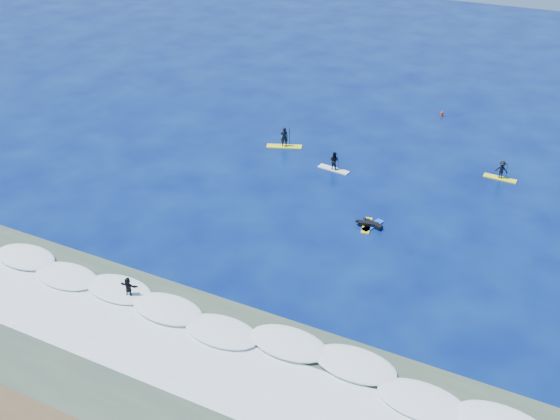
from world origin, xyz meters
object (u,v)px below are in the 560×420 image
at_px(prone_paddler_near, 367,224).
at_px(marker_buoy, 442,114).
at_px(sup_paddler_left, 284,140).
at_px(sup_paddler_center, 334,162).
at_px(sup_paddler_right, 501,171).
at_px(wave_surfer, 129,288).
at_px(prone_paddler_far, 373,225).

bearing_deg(prone_paddler_near, marker_buoy, -11.66).
height_order(sup_paddler_left, sup_paddler_center, sup_paddler_left).
bearing_deg(sup_paddler_right, marker_buoy, 127.52).
bearing_deg(marker_buoy, wave_surfer, -105.74).
distance_m(sup_paddler_right, prone_paddler_near, 14.31).
bearing_deg(prone_paddler_far, sup_paddler_right, -11.96).
bearing_deg(prone_paddler_near, wave_surfer, 132.08).
xyz_separation_m(sup_paddler_left, sup_paddler_right, (19.23, 2.47, 0.03)).
relative_size(sup_paddler_right, marker_buoy, 4.10).
bearing_deg(sup_paddler_left, sup_paddler_right, -13.96).
height_order(prone_paddler_near, prone_paddler_far, prone_paddler_near).
relative_size(sup_paddler_left, sup_paddler_right, 1.21).
bearing_deg(prone_paddler_far, wave_surfer, 162.91).
height_order(sup_paddler_right, prone_paddler_far, sup_paddler_right).
height_order(sup_paddler_right, marker_buoy, sup_paddler_right).
bearing_deg(sup_paddler_right, sup_paddler_left, -169.56).
distance_m(sup_paddler_center, prone_paddler_far, 9.36).
bearing_deg(sup_paddler_center, prone_paddler_near, -45.51).
bearing_deg(prone_paddler_near, prone_paddler_far, -77.20).
bearing_deg(sup_paddler_left, prone_paddler_near, -61.00).
bearing_deg(prone_paddler_near, sup_paddler_center, 25.91).
distance_m(sup_paddler_left, wave_surfer, 24.21).
height_order(wave_surfer, marker_buoy, wave_surfer).
bearing_deg(wave_surfer, prone_paddler_near, 47.03).
xyz_separation_m(sup_paddler_left, prone_paddler_far, (11.90, -9.39, -0.57)).
height_order(sup_paddler_center, wave_surfer, sup_paddler_center).
distance_m(sup_paddler_center, wave_surfer, 22.53).
relative_size(sup_paddler_center, prone_paddler_far, 1.31).
height_order(sup_paddler_right, wave_surfer, sup_paddler_right).
distance_m(sup_paddler_right, wave_surfer, 32.42).
relative_size(prone_paddler_far, wave_surfer, 1.08).
relative_size(sup_paddler_center, wave_surfer, 1.41).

